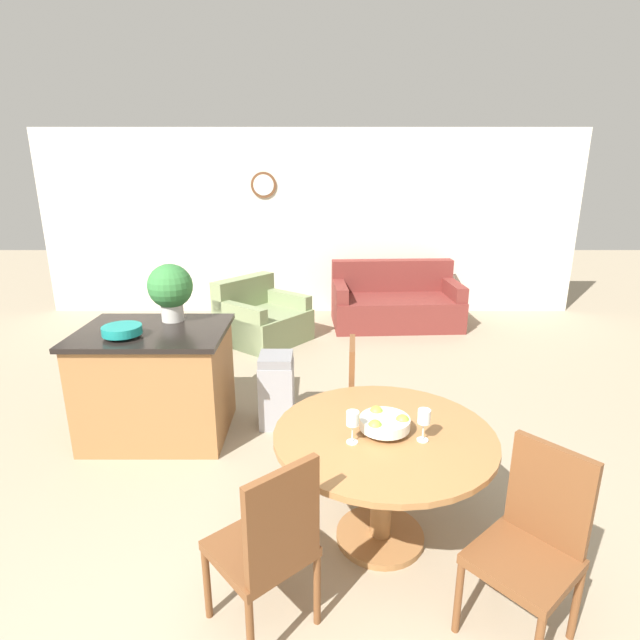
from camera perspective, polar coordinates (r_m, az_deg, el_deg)
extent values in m
cube|color=silver|center=(7.60, -1.03, 10.96)|extent=(8.00, 0.06, 2.70)
cylinder|color=brown|center=(7.56, -6.37, 15.09)|extent=(0.37, 0.02, 0.37)
cylinder|color=white|center=(7.54, -6.38, 15.09)|extent=(0.30, 0.01, 0.30)
cylinder|color=#9E6B3D|center=(3.32, 6.94, -23.25)|extent=(0.53, 0.53, 0.04)
cylinder|color=#9E6B3D|center=(3.11, 7.17, -18.40)|extent=(0.13, 0.13, 0.65)
cylinder|color=#9E6B3D|center=(2.92, 7.43, -12.92)|extent=(1.26, 1.26, 0.03)
cylinder|color=brown|center=(2.83, -12.71, -27.30)|extent=(0.04, 0.04, 0.40)
cylinder|color=brown|center=(2.97, -5.58, -24.33)|extent=(0.04, 0.04, 0.40)
cylinder|color=brown|center=(2.59, -7.88, -32.20)|extent=(0.04, 0.04, 0.40)
cylinder|color=brown|center=(2.75, -0.26, -28.44)|extent=(0.04, 0.04, 0.40)
cube|color=brown|center=(2.62, -6.79, -24.50)|extent=(0.59, 0.59, 0.05)
cube|color=brown|center=(2.32, -4.19, -21.90)|extent=(0.32, 0.28, 0.50)
cylinder|color=brown|center=(2.79, 15.61, -28.25)|extent=(0.04, 0.04, 0.40)
cylinder|color=brown|center=(2.94, 27.29, -26.92)|extent=(0.04, 0.04, 0.40)
cylinder|color=brown|center=(3.05, 20.03, -24.19)|extent=(0.04, 0.04, 0.40)
cube|color=brown|center=(2.71, 22.21, -24.24)|extent=(0.59, 0.59, 0.05)
cube|color=brown|center=(2.69, 24.86, -17.61)|extent=(0.28, 0.32, 0.50)
cylinder|color=brown|center=(4.10, 9.08, -11.70)|extent=(0.04, 0.04, 0.40)
cylinder|color=brown|center=(3.77, 9.57, -14.51)|extent=(0.04, 0.04, 0.40)
cylinder|color=brown|center=(4.08, 3.59, -11.64)|extent=(0.04, 0.04, 0.40)
cylinder|color=brown|center=(3.75, 3.53, -14.46)|extent=(0.04, 0.04, 0.40)
cube|color=brown|center=(3.81, 6.56, -10.09)|extent=(0.45, 0.45, 0.05)
cube|color=brown|center=(3.69, 3.74, -6.25)|extent=(0.07, 0.39, 0.50)
cylinder|color=silver|center=(2.91, 7.45, -12.37)|extent=(0.11, 0.11, 0.03)
cylinder|color=silver|center=(2.88, 7.49, -11.58)|extent=(0.28, 0.28, 0.06)
sphere|color=#8CB738|center=(2.88, 9.48, -11.36)|extent=(0.08, 0.08, 0.08)
sphere|color=#8CB738|center=(2.95, 6.54, -10.49)|extent=(0.08, 0.08, 0.08)
sphere|color=#8CB738|center=(2.80, 6.38, -12.05)|extent=(0.08, 0.08, 0.08)
cylinder|color=silver|center=(2.80, 3.78, -13.74)|extent=(0.06, 0.06, 0.01)
cylinder|color=silver|center=(2.77, 3.80, -12.79)|extent=(0.01, 0.01, 0.10)
cylinder|color=silver|center=(2.73, 3.84, -11.15)|extent=(0.07, 0.07, 0.08)
cylinder|color=silver|center=(2.87, 11.72, -13.28)|extent=(0.06, 0.06, 0.01)
cylinder|color=silver|center=(2.84, 11.79, -12.34)|extent=(0.01, 0.01, 0.10)
cylinder|color=silver|center=(2.80, 11.90, -10.74)|extent=(0.07, 0.07, 0.08)
cube|color=#9E6B3D|center=(4.37, -17.97, -7.01)|extent=(1.11, 0.84, 0.88)
cube|color=black|center=(4.21, -18.54, -1.27)|extent=(1.17, 0.90, 0.04)
cylinder|color=teal|center=(4.08, -21.53, -1.66)|extent=(0.10, 0.10, 0.02)
cylinder|color=teal|center=(4.07, -21.60, -1.06)|extent=(0.29, 0.29, 0.07)
cylinder|color=beige|center=(4.37, -16.42, 0.96)|extent=(0.18, 0.18, 0.16)
sphere|color=#387F3D|center=(4.32, -16.66, 3.74)|extent=(0.37, 0.37, 0.37)
cube|color=#9E9EA3|center=(4.37, -4.88, -8.41)|extent=(0.29, 0.32, 0.57)
cube|color=gray|center=(4.24, -4.99, -4.48)|extent=(0.28, 0.30, 0.08)
cube|color=maroon|center=(7.14, 8.72, 1.04)|extent=(1.80, 1.05, 0.42)
cube|color=maroon|center=(7.39, 8.31, 5.08)|extent=(1.76, 0.30, 0.45)
cube|color=maroon|center=(7.00, 2.35, 1.75)|extent=(0.21, 0.89, 0.62)
cube|color=maroon|center=(7.31, 14.89, 1.86)|extent=(0.21, 0.89, 0.62)
cube|color=gray|center=(6.45, -6.33, -0.71)|extent=(1.30, 1.30, 0.40)
cube|color=gray|center=(6.59, -8.62, 3.18)|extent=(0.75, 0.85, 0.39)
cube|color=gray|center=(6.16, -9.01, -0.81)|extent=(0.73, 0.63, 0.58)
cube|color=gray|center=(6.70, -3.90, 0.83)|extent=(0.73, 0.63, 0.58)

